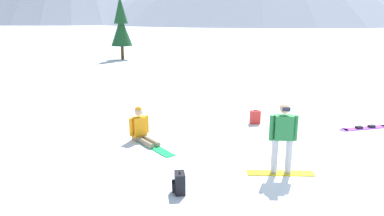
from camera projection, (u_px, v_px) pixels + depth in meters
The scene contains 7 objects.
ground_plane at pixel (286, 163), 8.65m from camera, with size 800.00×800.00×0.00m, color white.
snowboarder_foreground at pixel (283, 137), 7.87m from camera, with size 1.54×0.69×1.67m.
snowboarder_midground at pixel (142, 130), 10.10m from camera, with size 1.07×1.79×1.00m.
loose_snowboard_near_right at pixel (365, 128), 11.33m from camera, with size 1.84×0.27×0.09m.
backpack_red at pixel (255, 117), 11.82m from camera, with size 0.33×0.28×0.47m.
backpack_black at pixel (179, 183), 7.15m from camera, with size 0.29×0.34×0.47m.
pine_tree_tall at pixel (121, 25), 28.67m from camera, with size 1.74×1.74×5.11m.
Camera 1 is at (-4.21, -7.21, 3.50)m, focal length 33.02 mm.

